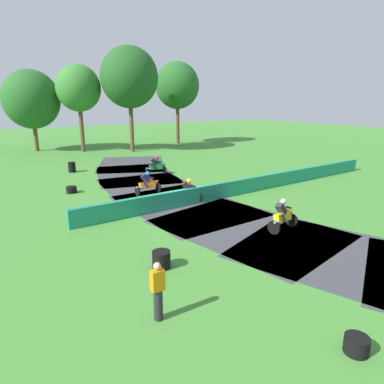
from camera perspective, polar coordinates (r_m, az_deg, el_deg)
ground_plane at (r=18.59m, az=-1.35°, el=-2.24°), size 120.00×120.00×0.00m
track_asphalt at (r=19.36m, az=2.07°, el=-1.52°), size 11.19×35.41×0.01m
safety_barrier at (r=21.67m, az=10.13°, el=1.29°), size 22.68×1.51×0.90m
motorcycle_lead_green at (r=26.26m, az=-5.89°, el=4.33°), size 1.71×0.97×1.43m
motorcycle_chase_orange at (r=20.83m, az=-7.29°, el=1.39°), size 1.68×0.84×1.43m
motorcycle_trailing_blue at (r=18.76m, az=-0.50°, el=0.01°), size 1.69×0.74×1.43m
motorcycle_fourth_yellow at (r=15.56m, az=14.98°, el=-3.75°), size 1.68×0.96×1.42m
tire_stack_near at (r=28.63m, az=-19.37°, el=3.93°), size 0.56×0.56×0.80m
tire_stack_mid_a at (r=22.29m, az=-19.43°, el=0.37°), size 0.63×0.63×0.40m
tire_stack_mid_b at (r=16.73m, az=-16.46°, el=-4.18°), size 0.65×0.65×0.40m
tire_stack_far at (r=11.92m, az=-5.13°, el=-11.13°), size 0.63×0.63×0.60m
tire_stack_extra_a at (r=9.27m, az=25.72°, el=-21.95°), size 0.56×0.56×0.40m
track_marshal at (r=9.16m, az=-5.70°, el=-16.15°), size 0.34×0.24×1.63m
tree_far_left at (r=44.60m, az=-2.46°, el=17.27°), size 5.44×5.44×10.07m
tree_far_right at (r=41.81m, az=-25.19°, el=13.77°), size 5.93×5.93×8.66m
tree_mid_rise at (r=38.17m, az=-10.40°, el=18.24°), size 6.00×6.00×10.92m
tree_behind_barrier at (r=39.39m, az=-18.40°, el=16.05°), size 4.61×4.61×9.11m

